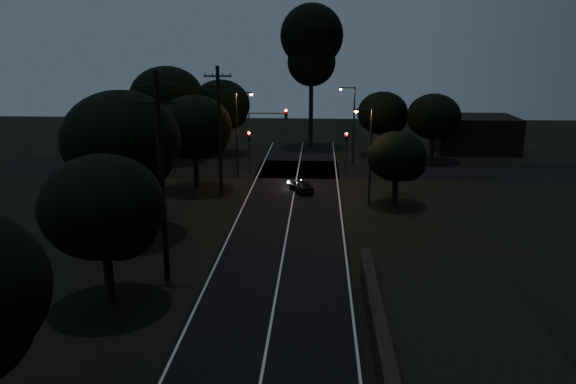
{
  "coord_description": "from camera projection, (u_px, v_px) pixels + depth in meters",
  "views": [
    {
      "loc": [
        2.08,
        -12.56,
        12.38
      ],
      "look_at": [
        0.0,
        24.0,
        2.5
      ],
      "focal_mm": 35.0,
      "sensor_mm": 36.0,
      "label": 1
    }
  ],
  "objects": [
    {
      "name": "streetlight_a",
      "position": [
        239.0,
        129.0,
        51.15
      ],
      "size": [
        1.66,
        0.26,
        8.0
      ],
      "color": "black",
      "rests_on": "ground"
    },
    {
      "name": "tree_far_w",
      "position": [
        169.0,
        100.0,
        58.7
      ],
      "size": [
        7.77,
        7.77,
        9.91
      ],
      "color": "black",
      "rests_on": "ground"
    },
    {
      "name": "utility_pole_far",
      "position": [
        219.0,
        129.0,
        45.19
      ],
      "size": [
        2.2,
        0.3,
        10.5
      ],
      "color": "black",
      "rests_on": "ground"
    },
    {
      "name": "streetlight_c",
      "position": [
        368.0,
        149.0,
        42.91
      ],
      "size": [
        1.46,
        0.26,
        7.5
      ],
      "color": "black",
      "rests_on": "ground"
    },
    {
      "name": "tree_left_d",
      "position": [
        197.0,
        129.0,
        47.18
      ],
      "size": [
        6.35,
        6.35,
        8.05
      ],
      "color": "black",
      "rests_on": "ground"
    },
    {
      "name": "tall_pine",
      "position": [
        312.0,
        44.0,
        65.27
      ],
      "size": [
        7.32,
        7.32,
        16.64
      ],
      "color": "black",
      "rests_on": "ground"
    },
    {
      "name": "signal_right",
      "position": [
        346.0,
        145.0,
        53.0
      ],
      "size": [
        0.28,
        0.35,
        4.1
      ],
      "color": "black",
      "rests_on": "ground"
    },
    {
      "name": "tree_left_b",
      "position": [
        106.0,
        210.0,
        26.08
      ],
      "size": [
        5.8,
        5.8,
        7.37
      ],
      "color": "black",
      "rests_on": "ground"
    },
    {
      "name": "tree_far_e",
      "position": [
        436.0,
        118.0,
        58.66
      ],
      "size": [
        5.6,
        5.6,
        7.11
      ],
      "color": "black",
      "rests_on": "ground"
    },
    {
      "name": "car",
      "position": [
        301.0,
        186.0,
        47.41
      ],
      "size": [
        2.47,
        3.46,
        1.09
      ],
      "primitive_type": "imported",
      "rotation": [
        0.0,
        0.0,
        3.55
      ],
      "color": "black",
      "rests_on": "ground"
    },
    {
      "name": "signal_mast",
      "position": [
        267.0,
        129.0,
        53.02
      ],
      "size": [
        3.7,
        0.35,
        6.25
      ],
      "color": "black",
      "rests_on": "ground"
    },
    {
      "name": "utility_pole_mid",
      "position": [
        161.0,
        175.0,
        28.73
      ],
      "size": [
        2.2,
        0.3,
        11.0
      ],
      "color": "black",
      "rests_on": "ground"
    },
    {
      "name": "road_surface",
      "position": [
        293.0,
        199.0,
        45.44
      ],
      "size": [
        60.0,
        70.0,
        0.03
      ],
      "color": "black",
      "rests_on": "ground"
    },
    {
      "name": "tree_far_ne",
      "position": [
        384.0,
        114.0,
        61.84
      ],
      "size": [
        5.56,
        5.56,
        7.03
      ],
      "color": "black",
      "rests_on": "ground"
    },
    {
      "name": "building_left",
      "position": [
        132.0,
        130.0,
        66.09
      ],
      "size": [
        10.0,
        8.0,
        4.4
      ],
      "primitive_type": "cube",
      "color": "black",
      "rests_on": "ground"
    },
    {
      "name": "building_right",
      "position": [
        474.0,
        134.0,
        64.91
      ],
      "size": [
        9.0,
        7.0,
        4.0
      ],
      "primitive_type": "cube",
      "color": "black",
      "rests_on": "ground"
    },
    {
      "name": "signal_left",
      "position": [
        249.0,
        144.0,
        53.5
      ],
      "size": [
        0.28,
        0.35,
        4.1
      ],
      "color": "black",
      "rests_on": "ground"
    },
    {
      "name": "tree_far_nw",
      "position": [
        223.0,
        106.0,
        62.6
      ],
      "size": [
        6.53,
        6.53,
        8.27
      ],
      "color": "black",
      "rests_on": "ground"
    },
    {
      "name": "tree_right_a",
      "position": [
        399.0,
        158.0,
        42.85
      ],
      "size": [
        4.53,
        4.53,
        5.76
      ],
      "color": "black",
      "rests_on": "ground"
    },
    {
      "name": "streetlight_b",
      "position": [
        352.0,
        121.0,
        56.36
      ],
      "size": [
        1.66,
        0.26,
        8.0
      ],
      "color": "black",
      "rests_on": "ground"
    },
    {
      "name": "tree_left_c",
      "position": [
        125.0,
        143.0,
        35.47
      ],
      "size": [
        7.49,
        7.49,
        9.46
      ],
      "color": "black",
      "rests_on": "ground"
    }
  ]
}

